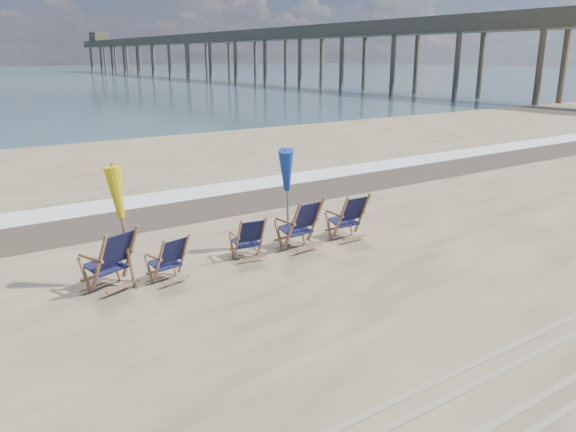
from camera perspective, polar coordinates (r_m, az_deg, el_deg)
name	(u,v)px	position (r m, az deg, el deg)	size (l,w,h in m)	color
surf_foam	(163,197)	(15.91, -12.63, 1.85)	(200.00, 1.40, 0.01)	silver
wet_sand_strip	(186,209)	(14.57, -10.37, 0.69)	(200.00, 2.60, 0.00)	#42362A
tire_tracks	(525,381)	(7.59, 22.91, -15.20)	(80.00, 1.30, 0.01)	gray
beach_chair_0	(131,254)	(9.83, -15.69, -3.77)	(0.71, 0.80, 1.11)	#111333
beach_chair_1	(184,255)	(9.91, -10.53, -3.96)	(0.56, 0.64, 0.88)	#111333
beach_chair_2	(262,237)	(10.74, -2.63, -2.12)	(0.57, 0.64, 0.88)	#111333
beach_chair_3	(316,222)	(11.34, 2.86, -0.57)	(0.70, 0.79, 1.10)	#111333
beach_chair_4	(363,215)	(12.02, 7.58, 0.12)	(0.67, 0.75, 1.05)	#111333
umbrella_yellow	(122,199)	(9.56, -16.52, 1.69)	(0.30, 0.30, 2.04)	#9A6945
umbrella_blue	(287,172)	(11.11, -0.07, 4.53)	(0.30, 0.30, 2.09)	#A5A5AD
fishing_pier	(226,50)	(91.22, -6.36, 16.40)	(4.40, 140.00, 9.30)	brown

